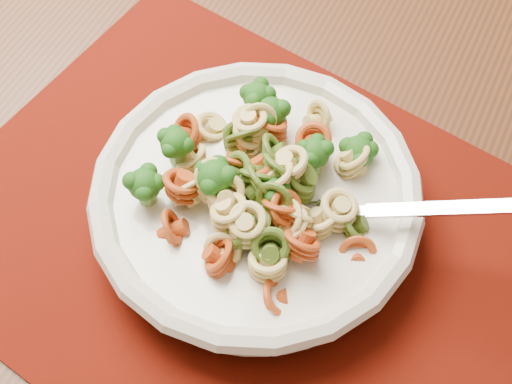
# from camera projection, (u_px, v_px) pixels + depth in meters

# --- Properties ---
(dining_table) EXTENTS (1.58, 1.22, 0.73)m
(dining_table) POSITION_uv_depth(u_px,v_px,m) (339.00, 224.00, 0.69)
(dining_table) COLOR #522717
(dining_table) RESTS_ON ground
(placemat) EXTENTS (0.58, 0.52, 0.00)m
(placemat) POSITION_uv_depth(u_px,v_px,m) (244.00, 236.00, 0.57)
(placemat) COLOR #500D03
(placemat) RESTS_ON dining_table
(pasta_bowl) EXTENTS (0.26, 0.26, 0.05)m
(pasta_bowl) POSITION_uv_depth(u_px,v_px,m) (256.00, 199.00, 0.55)
(pasta_bowl) COLOR silver
(pasta_bowl) RESTS_ON placemat
(pasta_broccoli_heap) EXTENTS (0.22, 0.22, 0.06)m
(pasta_broccoli_heap) POSITION_uv_depth(u_px,v_px,m) (256.00, 188.00, 0.53)
(pasta_broccoli_heap) COLOR tan
(pasta_broccoli_heap) RESTS_ON pasta_bowl
(fork) EXTENTS (0.18, 0.03, 0.08)m
(fork) POSITION_uv_depth(u_px,v_px,m) (333.00, 212.00, 0.52)
(fork) COLOR silver
(fork) RESTS_ON pasta_bowl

